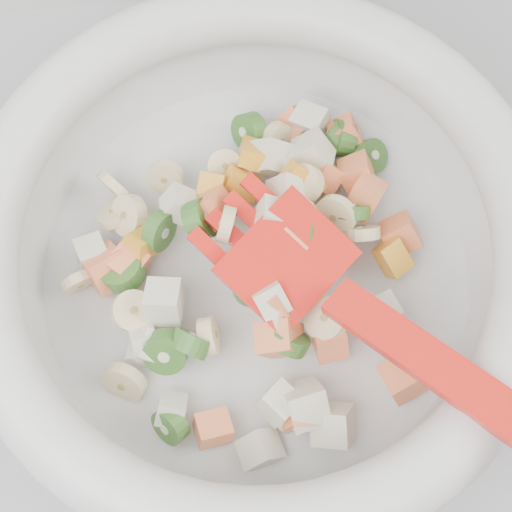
{
  "coord_description": "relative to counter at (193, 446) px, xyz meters",
  "views": [
    {
      "loc": [
        0.06,
        1.34,
        1.39
      ],
      "look_at": [
        0.08,
        1.5,
        0.95
      ],
      "focal_mm": 55.0,
      "sensor_mm": 36.0,
      "label": 1
    }
  ],
  "objects": [
    {
      "name": "counter",
      "position": [
        0.0,
        0.0,
        0.0
      ],
      "size": [
        2.0,
        0.6,
        0.9
      ],
      "primitive_type": "cube",
      "color": "gray",
      "rests_on": "ground"
    },
    {
      "name": "mixing_bowl",
      "position": [
        0.08,
        0.05,
        0.5
      ],
      "size": [
        0.38,
        0.38,
        0.13
      ],
      "color": "beige",
      "rests_on": "counter"
    }
  ]
}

